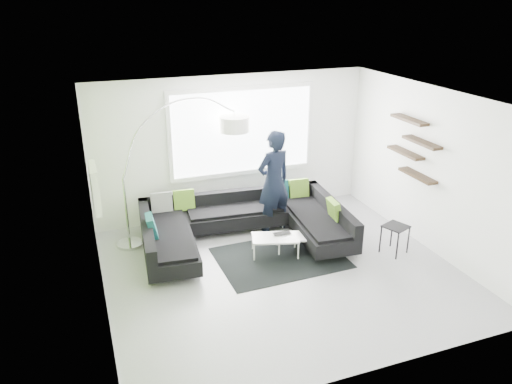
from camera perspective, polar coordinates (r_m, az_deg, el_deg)
ground at (r=8.23m, az=2.88°, el=-8.98°), size 5.50×5.50×0.00m
room_shell at (r=7.66m, az=2.80°, el=3.52°), size 5.54×5.04×2.82m
sectional_sofa at (r=8.88m, az=-1.35°, el=-4.03°), size 3.72×2.49×0.76m
rug at (r=8.59m, az=2.78°, el=-7.51°), size 2.13×1.57×0.01m
coffee_table at (r=8.70m, az=3.37°, el=-5.90°), size 1.15×0.86×0.33m
arc_lamp at (r=8.76m, az=-14.96°, el=1.49°), size 2.37×0.70×2.55m
side_table at (r=8.96m, az=15.54°, el=-5.23°), size 0.49×0.49×0.51m
person at (r=9.20m, az=2.04°, el=1.20°), size 0.95×0.83×1.94m
laptop at (r=8.61m, az=3.09°, el=-4.89°), size 0.33×0.23×0.02m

